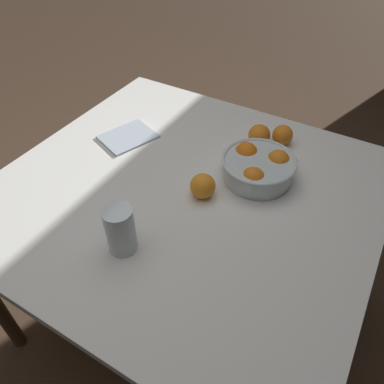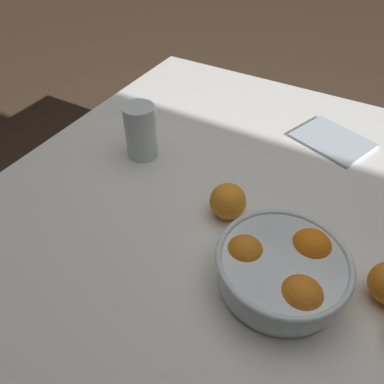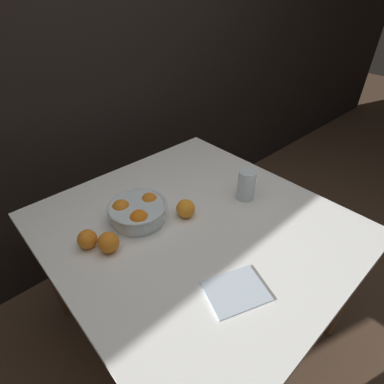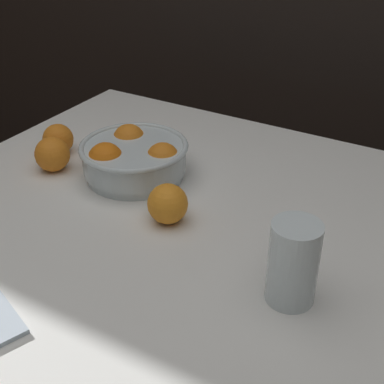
# 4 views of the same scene
# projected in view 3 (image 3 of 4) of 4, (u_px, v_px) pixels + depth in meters

# --- Properties ---
(ground_plane) EXTENTS (12.00, 12.00, 0.00)m
(ground_plane) POSITION_uv_depth(u_px,v_px,m) (195.00, 321.00, 1.65)
(ground_plane) COLOR #4C3828
(back_wall) EXTENTS (8.00, 0.05, 2.60)m
(back_wall) POSITION_uv_depth(u_px,v_px,m) (71.00, 40.00, 1.40)
(back_wall) COLOR black
(back_wall) RESTS_ON ground_plane
(dining_table) EXTENTS (1.10, 1.16, 0.73)m
(dining_table) POSITION_uv_depth(u_px,v_px,m) (196.00, 235.00, 1.26)
(dining_table) COLOR white
(dining_table) RESTS_ON ground_plane
(fruit_bowl) EXTENTS (0.24, 0.24, 0.10)m
(fruit_bowl) POSITION_uv_depth(u_px,v_px,m) (138.00, 211.00, 1.21)
(fruit_bowl) COLOR silver
(fruit_bowl) RESTS_ON dining_table
(juice_glass) EXTENTS (0.08, 0.08, 0.14)m
(juice_glass) POSITION_uv_depth(u_px,v_px,m) (246.00, 186.00, 1.33)
(juice_glass) COLOR #F4A314
(juice_glass) RESTS_ON dining_table
(orange_loose_near_bowl) EXTENTS (0.07, 0.07, 0.07)m
(orange_loose_near_bowl) POSITION_uv_depth(u_px,v_px,m) (87.00, 239.00, 1.10)
(orange_loose_near_bowl) COLOR orange
(orange_loose_near_bowl) RESTS_ON dining_table
(orange_loose_front) EXTENTS (0.08, 0.08, 0.08)m
(orange_loose_front) POSITION_uv_depth(u_px,v_px,m) (108.00, 243.00, 1.08)
(orange_loose_front) COLOR orange
(orange_loose_front) RESTS_ON dining_table
(orange_loose_aside) EXTENTS (0.08, 0.08, 0.08)m
(orange_loose_aside) POSITION_uv_depth(u_px,v_px,m) (186.00, 208.00, 1.24)
(orange_loose_aside) COLOR orange
(orange_loose_aside) RESTS_ON dining_table
(napkin) EXTENTS (0.23, 0.20, 0.01)m
(napkin) POSITION_uv_depth(u_px,v_px,m) (236.00, 291.00, 0.96)
(napkin) COLOR silver
(napkin) RESTS_ON dining_table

